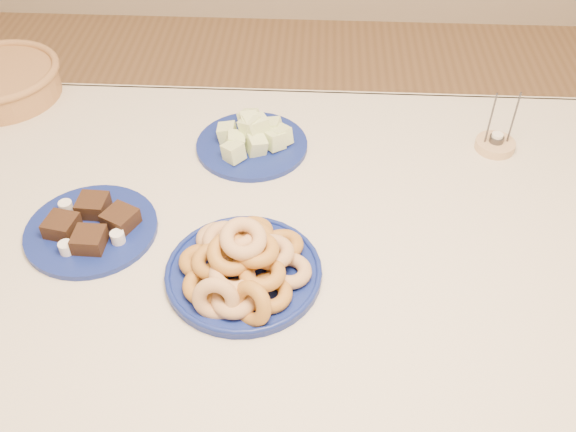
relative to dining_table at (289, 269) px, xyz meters
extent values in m
plane|color=olive|center=(0.00, 0.00, -0.64)|extent=(5.00, 5.00, 0.00)
cylinder|color=brown|center=(-0.70, 0.40, -0.28)|extent=(0.06, 0.06, 0.72)
cylinder|color=brown|center=(0.70, 0.40, -0.28)|extent=(0.06, 0.06, 0.72)
cube|color=beige|center=(0.00, 0.00, 0.10)|extent=(1.70, 1.10, 0.02)
cube|color=beige|center=(0.00, 0.55, -0.03)|extent=(1.70, 0.01, 0.28)
cylinder|color=navy|center=(-0.08, -0.12, 0.11)|extent=(0.36, 0.36, 0.02)
torus|color=navy|center=(-0.08, -0.12, 0.12)|extent=(0.37, 0.37, 0.01)
torus|color=#BA814D|center=(0.01, -0.13, 0.14)|extent=(0.11, 0.11, 0.03)
torus|color=#9B6122|center=(-0.01, -0.06, 0.14)|extent=(0.12, 0.12, 0.04)
torus|color=#9B6122|center=(-0.07, -0.03, 0.14)|extent=(0.09, 0.09, 0.04)
torus|color=#BA814D|center=(-0.14, -0.05, 0.14)|extent=(0.10, 0.10, 0.03)
torus|color=#9B6122|center=(-0.16, -0.11, 0.14)|extent=(0.12, 0.12, 0.03)
torus|color=#9B6122|center=(-0.15, -0.17, 0.14)|extent=(0.12, 0.12, 0.04)
torus|color=#BA814D|center=(-0.09, -0.20, 0.14)|extent=(0.10, 0.10, 0.03)
torus|color=#9B6122|center=(-0.03, -0.18, 0.14)|extent=(0.12, 0.12, 0.04)
torus|color=#BA814D|center=(-0.03, -0.10, 0.16)|extent=(0.12, 0.12, 0.03)
torus|color=#9B6122|center=(-0.07, -0.07, 0.16)|extent=(0.11, 0.10, 0.04)
torus|color=#BA814D|center=(-0.12, -0.08, 0.16)|extent=(0.12, 0.13, 0.05)
torus|color=#9B6122|center=(-0.13, -0.13, 0.16)|extent=(0.12, 0.12, 0.04)
torus|color=#BA814D|center=(-0.10, -0.17, 0.16)|extent=(0.09, 0.09, 0.05)
torus|color=#9B6122|center=(-0.04, -0.16, 0.16)|extent=(0.12, 0.12, 0.03)
torus|color=#9B6122|center=(-0.06, -0.12, 0.19)|extent=(0.11, 0.11, 0.03)
torus|color=#BA814D|center=(-0.09, -0.09, 0.19)|extent=(0.13, 0.13, 0.05)
torus|color=#9B6122|center=(-0.10, -0.14, 0.19)|extent=(0.13, 0.13, 0.06)
torus|color=#BA814D|center=(-0.08, -0.12, 0.21)|extent=(0.12, 0.12, 0.05)
torus|color=#BA814D|center=(-0.12, -0.21, 0.15)|extent=(0.09, 0.06, 0.09)
torus|color=#9B6122|center=(-0.06, -0.22, 0.15)|extent=(0.10, 0.10, 0.09)
cylinder|color=navy|center=(-0.10, 0.29, 0.11)|extent=(0.33, 0.33, 0.01)
cube|color=#CBE691|center=(-0.10, 0.29, 0.17)|extent=(0.06, 0.06, 0.05)
cube|color=#CBE691|center=(-0.05, 0.28, 0.14)|extent=(0.06, 0.06, 0.05)
cube|color=#CBE691|center=(-0.11, 0.35, 0.14)|extent=(0.05, 0.05, 0.06)
cube|color=#CBE691|center=(-0.06, 0.33, 0.14)|extent=(0.05, 0.05, 0.05)
cube|color=#CBE691|center=(-0.16, 0.30, 0.14)|extent=(0.05, 0.04, 0.05)
cube|color=#CBE691|center=(-0.03, 0.30, 0.14)|extent=(0.06, 0.06, 0.05)
cube|color=#CBE691|center=(-0.12, 0.36, 0.14)|extent=(0.06, 0.06, 0.06)
cube|color=#CBE691|center=(-0.11, 0.30, 0.17)|extent=(0.05, 0.06, 0.05)
cube|color=#CBE691|center=(-0.09, 0.30, 0.17)|extent=(0.06, 0.05, 0.05)
cube|color=#CBE691|center=(-0.12, 0.35, 0.14)|extent=(0.05, 0.05, 0.05)
cube|color=#CBE691|center=(-0.14, 0.23, 0.14)|extent=(0.06, 0.06, 0.05)
cube|color=#CBE691|center=(-0.11, 0.29, 0.17)|extent=(0.06, 0.06, 0.05)
cube|color=#CBE691|center=(-0.14, 0.27, 0.14)|extent=(0.05, 0.05, 0.05)
cube|color=#CBE691|center=(-0.09, 0.26, 0.14)|extent=(0.06, 0.06, 0.05)
cylinder|color=navy|center=(-0.41, -0.01, 0.11)|extent=(0.35, 0.35, 0.01)
cube|color=black|center=(-0.46, -0.03, 0.14)|extent=(0.07, 0.07, 0.03)
cube|color=black|center=(-0.39, -0.07, 0.14)|extent=(0.06, 0.06, 0.03)
cube|color=black|center=(-0.41, 0.04, 0.14)|extent=(0.06, 0.06, 0.03)
cube|color=black|center=(-0.35, 0.00, 0.14)|extent=(0.08, 0.08, 0.03)
cylinder|color=white|center=(-0.47, 0.03, 0.13)|extent=(0.04, 0.04, 0.02)
cylinder|color=white|center=(-0.44, -0.08, 0.13)|extent=(0.04, 0.04, 0.02)
cylinder|color=white|center=(-0.34, -0.05, 0.13)|extent=(0.04, 0.04, 0.02)
cylinder|color=#906139|center=(-0.78, 0.49, 0.14)|extent=(0.31, 0.31, 0.07)
cylinder|color=tan|center=(0.48, 0.32, 0.12)|extent=(0.10, 0.10, 0.02)
cylinder|color=#46464B|center=(0.48, 0.32, 0.13)|extent=(0.04, 0.04, 0.01)
cylinder|color=white|center=(0.48, 0.32, 0.15)|extent=(0.03, 0.03, 0.01)
cylinder|color=#46464B|center=(0.45, 0.32, 0.19)|extent=(0.00, 0.00, 0.13)
cylinder|color=#46464B|center=(0.50, 0.32, 0.19)|extent=(0.00, 0.00, 0.13)
camera|label=1|loc=(0.05, -0.94, 1.04)|focal=40.00mm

